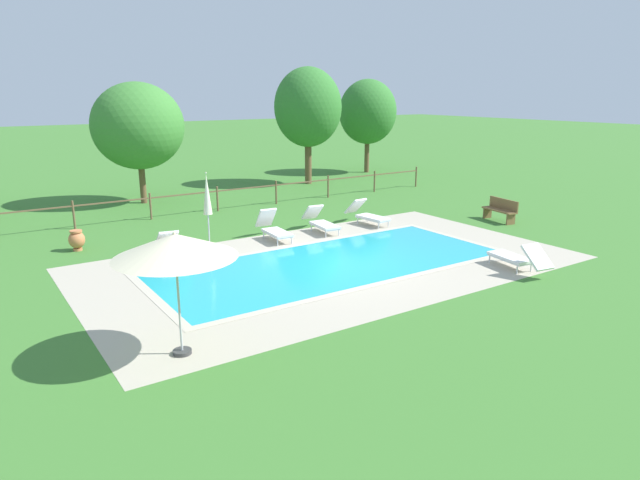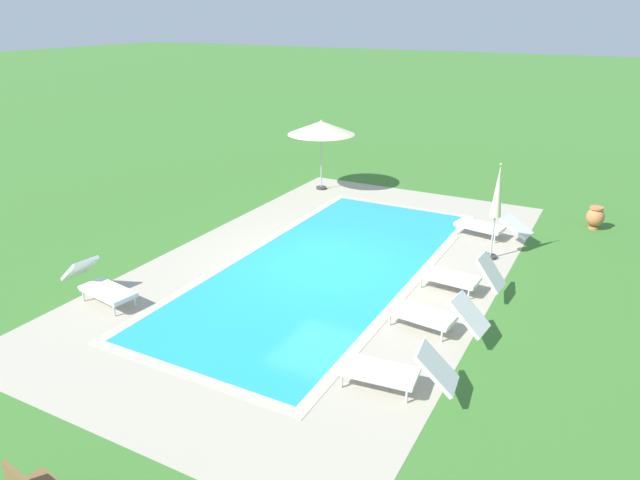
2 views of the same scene
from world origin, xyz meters
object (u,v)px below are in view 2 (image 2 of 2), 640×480
object	(u,v)px
sun_lounger_north_end	(461,276)
terracotta_urn_near_fence	(595,217)
patio_umbrella_open_foreground	(321,128)
patio_umbrella_closed_row_west	(497,197)
sun_lounger_north_near_steps	(395,371)
sun_lounger_south_near_corner	(435,315)
sun_lounger_north_mid	(100,285)
sun_lounger_north_far	(490,226)

from	to	relation	value
sun_lounger_north_end	terracotta_urn_near_fence	distance (m)	6.26
patio_umbrella_open_foreground	patio_umbrella_closed_row_west	distance (m)	7.51
patio_umbrella_open_foreground	sun_lounger_north_near_steps	bearing A→B (deg)	33.84
sun_lounger_north_end	terracotta_urn_near_fence	size ratio (longest dim) A/B	2.84
sun_lounger_north_near_steps	patio_umbrella_closed_row_west	xyz separation A→B (m)	(-6.34, 0.13, 1.25)
sun_lounger_north_end	sun_lounger_south_near_corner	world-z (taller)	sun_lounger_north_end
sun_lounger_north_end	sun_lounger_south_near_corner	distance (m)	1.95
sun_lounger_north_mid	patio_umbrella_closed_row_west	xyz separation A→B (m)	(-6.31, 6.92, 1.25)
sun_lounger_north_mid	sun_lounger_south_near_corner	distance (m)	7.10
sun_lounger_south_near_corner	patio_umbrella_closed_row_west	distance (m)	4.40
patio_umbrella_open_foreground	patio_umbrella_closed_row_west	world-z (taller)	patio_umbrella_closed_row_west
patio_umbrella_closed_row_west	sun_lounger_north_near_steps	bearing A→B (deg)	-1.22
sun_lounger_south_near_corner	terracotta_urn_near_fence	bearing A→B (deg)	163.73
sun_lounger_north_near_steps	terracotta_urn_near_fence	size ratio (longest dim) A/B	3.01
sun_lounger_north_mid	sun_lounger_north_end	distance (m)	7.87
sun_lounger_north_far	patio_umbrella_open_foreground	world-z (taller)	patio_umbrella_open_foreground
sun_lounger_north_end	terracotta_urn_near_fence	bearing A→B (deg)	158.49
sun_lounger_north_far	sun_lounger_south_near_corner	bearing A→B (deg)	2.17
sun_lounger_north_mid	sun_lounger_north_far	distance (m)	10.09
patio_umbrella_closed_row_west	sun_lounger_south_near_corner	bearing A→B (deg)	-1.83
sun_lounger_north_mid	terracotta_urn_near_fence	xyz separation A→B (m)	(-9.87, 9.05, -0.02)
sun_lounger_north_end	terracotta_urn_near_fence	world-z (taller)	sun_lounger_north_end
sun_lounger_north_near_steps	sun_lounger_south_near_corner	distance (m)	2.13
sun_lounger_north_mid	patio_umbrella_closed_row_west	distance (m)	9.44
terracotta_urn_near_fence	sun_lounger_north_mid	bearing A→B (deg)	-42.52
sun_lounger_north_near_steps	sun_lounger_south_near_corner	size ratio (longest dim) A/B	0.99
sun_lounger_north_near_steps	sun_lounger_north_far	distance (m)	7.70
sun_lounger_north_far	patio_umbrella_closed_row_west	distance (m)	1.89
sun_lounger_north_near_steps	sun_lounger_north_mid	world-z (taller)	sun_lounger_north_near_steps
sun_lounger_south_near_corner	patio_umbrella_open_foreground	xyz separation A→B (m)	(-7.62, -6.53, 1.77)
patio_umbrella_closed_row_west	sun_lounger_north_mid	bearing A→B (deg)	-47.63
sun_lounger_north_mid	patio_umbrella_open_foreground	bearing A→B (deg)	178.55
sun_lounger_north_near_steps	patio_umbrella_closed_row_west	world-z (taller)	patio_umbrella_closed_row_west
sun_lounger_north_near_steps	terracotta_urn_near_fence	bearing A→B (deg)	167.10
sun_lounger_north_near_steps	sun_lounger_north_end	bearing A→B (deg)	-179.60
sun_lounger_north_near_steps	patio_umbrella_closed_row_west	size ratio (longest dim) A/B	0.80
sun_lounger_north_near_steps	patio_umbrella_open_foreground	world-z (taller)	patio_umbrella_open_foreground
sun_lounger_north_near_steps	terracotta_urn_near_fence	distance (m)	10.16
sun_lounger_south_near_corner	sun_lounger_north_far	bearing A→B (deg)	-177.83
sun_lounger_north_mid	sun_lounger_north_far	size ratio (longest dim) A/B	0.96
terracotta_urn_near_fence	sun_lounger_north_near_steps	bearing A→B (deg)	-12.90
patio_umbrella_closed_row_west	sun_lounger_north_end	bearing A→B (deg)	-4.12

